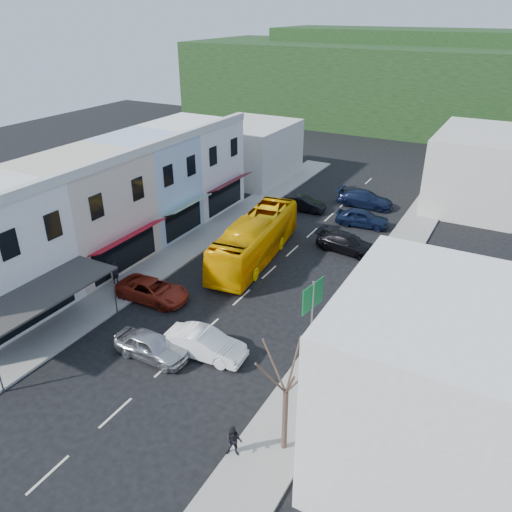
{
  "coord_description": "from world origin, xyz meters",
  "views": [
    {
      "loc": [
        14.45,
        -20.48,
        17.38
      ],
      "look_at": [
        0.0,
        6.0,
        2.2
      ],
      "focal_mm": 35.0,
      "sensor_mm": 36.0,
      "label": 1
    }
  ],
  "objects": [
    {
      "name": "direction_sign",
      "position": [
        6.21,
        0.95,
        2.21
      ],
      "size": [
        0.86,
        2.06,
        4.42
      ],
      "primitive_type": null,
      "rotation": [
        0.0,
        0.0,
        -0.16
      ],
      "color": "#0F6029",
      "rests_on": "ground"
    },
    {
      "name": "shopfront_row",
      "position": [
        -12.49,
        5.0,
        4.0
      ],
      "size": [
        8.25,
        30.0,
        8.0
      ],
      "color": "silver",
      "rests_on": "ground"
    },
    {
      "name": "right_building",
      "position": [
        13.5,
        -4.0,
        4.0
      ],
      "size": [
        8.0,
        9.0,
        8.0
      ],
      "primitive_type": "cube",
      "color": "silver",
      "rests_on": "ground"
    },
    {
      "name": "pedestrian_right",
      "position": [
        6.3,
        -7.52,
        1.0
      ],
      "size": [
        0.81,
        0.66,
        1.7
      ],
      "primitive_type": "imported",
      "rotation": [
        0.0,
        0.0,
        0.36
      ],
      "color": "black",
      "rests_on": "sidewalk_right"
    },
    {
      "name": "car_navy_far",
      "position": [
        2.0,
        24.23,
        0.7
      ],
      "size": [
        4.51,
        1.87,
        1.4
      ],
      "primitive_type": "imported",
      "rotation": [
        0.0,
        0.0,
        1.58
      ],
      "color": "black",
      "rests_on": "ground"
    },
    {
      "name": "distant_block_right",
      "position": [
        11.0,
        30.0,
        3.5
      ],
      "size": [
        8.0,
        12.0,
        7.0
      ],
      "primitive_type": "cube",
      "color": "#B7B2A8",
      "rests_on": "ground"
    },
    {
      "name": "bus",
      "position": [
        -1.94,
        9.4,
        1.55
      ],
      "size": [
        3.8,
        11.81,
        3.1
      ],
      "primitive_type": "imported",
      "rotation": [
        0.0,
        0.0,
        0.11
      ],
      "color": "#FDB300",
      "rests_on": "ground"
    },
    {
      "name": "car_white",
      "position": [
        1.31,
        -2.29,
        0.7
      ],
      "size": [
        4.53,
        2.15,
        1.4
      ],
      "primitive_type": "imported",
      "rotation": [
        0.0,
        0.0,
        1.65
      ],
      "color": "white",
      "rests_on": "ground"
    },
    {
      "name": "hillside",
      "position": [
        -1.45,
        65.09,
        6.73
      ],
      "size": [
        80.0,
        26.0,
        14.0
      ],
      "color": "black",
      "rests_on": "ground"
    },
    {
      "name": "distant_block_left",
      "position": [
        -12.0,
        27.0,
        3.0
      ],
      "size": [
        8.0,
        10.0,
        6.0
      ],
      "primitive_type": "cube",
      "color": "#B7B2A8",
      "rests_on": "ground"
    },
    {
      "name": "car_navy_mid",
      "position": [
        3.26,
        19.48,
        0.7
      ],
      "size": [
        4.58,
        2.29,
        1.4
      ],
      "primitive_type": "imported",
      "rotation": [
        0.0,
        0.0,
        1.68
      ],
      "color": "black",
      "rests_on": "ground"
    },
    {
      "name": "car_black_far",
      "position": [
        -2.83,
        20.41,
        0.7
      ],
      "size": [
        4.51,
        2.09,
        1.4
      ],
      "primitive_type": "imported",
      "rotation": [
        0.0,
        0.0,
        1.64
      ],
      "color": "black",
      "rests_on": "ground"
    },
    {
      "name": "car_red",
      "position": [
        -5.0,
        1.0,
        0.7
      ],
      "size": [
        4.69,
        2.12,
        1.4
      ],
      "primitive_type": "imported",
      "rotation": [
        0.0,
        0.0,
        1.62
      ],
      "color": "maroon",
      "rests_on": "ground"
    },
    {
      "name": "traffic_signal",
      "position": [
        6.12,
        31.61,
        2.6
      ],
      "size": [
        0.53,
        1.04,
        5.21
      ],
      "primitive_type": null,
      "rotation": [
        0.0,
        0.0,
        3.14
      ],
      "color": "black",
      "rests_on": "ground"
    },
    {
      "name": "street_tree",
      "position": [
        8.0,
        -6.12,
        3.23
      ],
      "size": [
        2.26,
        2.26,
        6.45
      ],
      "primitive_type": null,
      "rotation": [
        0.0,
        0.0,
        0.06
      ],
      "color": "#362921",
      "rests_on": "ground"
    },
    {
      "name": "sidewalk_left",
      "position": [
        -7.5,
        10.0,
        0.07
      ],
      "size": [
        3.0,
        52.0,
        0.15
      ],
      "primitive_type": "cube",
      "color": "gray",
      "rests_on": "ground"
    },
    {
      "name": "pedestrian_left",
      "position": [
        -8.5,
        1.3,
        1.0
      ],
      "size": [
        0.47,
        0.65,
        1.7
      ],
      "primitive_type": "imported",
      "rotation": [
        0.0,
        0.0,
        1.44
      ],
      "color": "black",
      "rests_on": "sidewalk_left"
    },
    {
      "name": "ground",
      "position": [
        0.0,
        0.0,
        0.0
      ],
      "size": [
        120.0,
        120.0,
        0.0
      ],
      "primitive_type": "plane",
      "color": "black",
      "rests_on": "ground"
    },
    {
      "name": "car_silver",
      "position": [
        -1.16,
        -3.8,
        0.7
      ],
      "size": [
        4.41,
        1.83,
        1.4
      ],
      "primitive_type": "imported",
      "rotation": [
        0.0,
        0.0,
        1.58
      ],
      "color": "#B2B3B7",
      "rests_on": "ground"
    },
    {
      "name": "sidewalk_right",
      "position": [
        7.5,
        10.0,
        0.07
      ],
      "size": [
        3.0,
        52.0,
        0.15
      ],
      "primitive_type": "cube",
      "color": "gray",
      "rests_on": "ground"
    },
    {
      "name": "car_black_near",
      "position": [
        3.79,
        13.97,
        0.7
      ],
      "size": [
        4.69,
        2.37,
        1.4
      ],
      "primitive_type": "imported",
      "rotation": [
        0.0,
        0.0,
        1.45
      ],
      "color": "black",
      "rests_on": "ground"
    }
  ]
}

